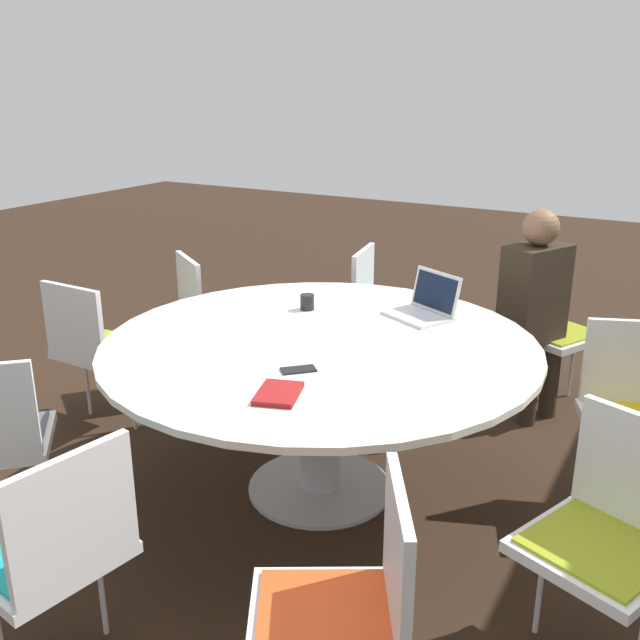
{
  "coord_description": "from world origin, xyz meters",
  "views": [
    {
      "loc": [
        2.59,
        1.48,
        1.87
      ],
      "look_at": [
        0.0,
        0.0,
        0.86
      ],
      "focal_mm": 40.0,
      "sensor_mm": 36.0,
      "label": 1
    }
  ],
  "objects_px": {
    "chair_6": "(349,602)",
    "chair_8": "(635,404)",
    "chair_2": "(211,310)",
    "person_0": "(536,299)",
    "laptop": "(425,306)",
    "cell_phone": "(298,370)",
    "chair_3": "(95,341)",
    "spiral_notebook": "(278,393)",
    "coffee_cup": "(307,302)",
    "chair_1": "(382,304)",
    "chair_7": "(611,525)",
    "chair_5": "(54,543)",
    "chair_0": "(548,320)"
  },
  "relations": [
    {
      "from": "chair_3",
      "to": "person_0",
      "type": "distance_m",
      "value": 2.45
    },
    {
      "from": "chair_8",
      "to": "cell_phone",
      "type": "relative_size",
      "value": 5.76
    },
    {
      "from": "chair_5",
      "to": "coffee_cup",
      "type": "distance_m",
      "value": 1.78
    },
    {
      "from": "chair_2",
      "to": "chair_8",
      "type": "distance_m",
      "value": 2.47
    },
    {
      "from": "chair_3",
      "to": "chair_7",
      "type": "distance_m",
      "value": 2.74
    },
    {
      "from": "laptop",
      "to": "person_0",
      "type": "bearing_deg",
      "value": 88.95
    },
    {
      "from": "chair_0",
      "to": "coffee_cup",
      "type": "xyz_separation_m",
      "value": [
        1.18,
        -0.96,
        0.28
      ]
    },
    {
      "from": "chair_0",
      "to": "person_0",
      "type": "bearing_deg",
      "value": 19.01
    },
    {
      "from": "laptop",
      "to": "chair_6",
      "type": "bearing_deg",
      "value": -48.65
    },
    {
      "from": "chair_1",
      "to": "chair_3",
      "type": "height_order",
      "value": "same"
    },
    {
      "from": "chair_2",
      "to": "chair_3",
      "type": "relative_size",
      "value": 1.0
    },
    {
      "from": "chair_8",
      "to": "cell_phone",
      "type": "bearing_deg",
      "value": 16.26
    },
    {
      "from": "person_0",
      "to": "coffee_cup",
      "type": "height_order",
      "value": "person_0"
    },
    {
      "from": "chair_7",
      "to": "chair_5",
      "type": "bearing_deg",
      "value": 53.71
    },
    {
      "from": "chair_3",
      "to": "chair_8",
      "type": "xyz_separation_m",
      "value": [
        -0.61,
        2.66,
        0.0
      ]
    },
    {
      "from": "chair_6",
      "to": "person_0",
      "type": "distance_m",
      "value": 2.48
    },
    {
      "from": "coffee_cup",
      "to": "chair_8",
      "type": "bearing_deg",
      "value": 97.2
    },
    {
      "from": "chair_7",
      "to": "chair_3",
      "type": "bearing_deg",
      "value": 12.74
    },
    {
      "from": "chair_7",
      "to": "person_0",
      "type": "bearing_deg",
      "value": -47.64
    },
    {
      "from": "chair_2",
      "to": "laptop",
      "type": "bearing_deg",
      "value": 28.0
    },
    {
      "from": "chair_3",
      "to": "spiral_notebook",
      "type": "height_order",
      "value": "chair_3"
    },
    {
      "from": "chair_1",
      "to": "person_0",
      "type": "distance_m",
      "value": 0.99
    },
    {
      "from": "chair_8",
      "to": "coffee_cup",
      "type": "bearing_deg",
      "value": -14.06
    },
    {
      "from": "chair_2",
      "to": "chair_1",
      "type": "bearing_deg",
      "value": 70.01
    },
    {
      "from": "chair_2",
      "to": "chair_7",
      "type": "bearing_deg",
      "value": 9.24
    },
    {
      "from": "chair_3",
      "to": "chair_6",
      "type": "height_order",
      "value": "same"
    },
    {
      "from": "chair_8",
      "to": "laptop",
      "type": "height_order",
      "value": "laptop"
    },
    {
      "from": "chair_6",
      "to": "spiral_notebook",
      "type": "bearing_deg",
      "value": 15.58
    },
    {
      "from": "chair_3",
      "to": "chair_5",
      "type": "height_order",
      "value": "same"
    },
    {
      "from": "chair_1",
      "to": "spiral_notebook",
      "type": "height_order",
      "value": "chair_1"
    },
    {
      "from": "chair_0",
      "to": "chair_5",
      "type": "xyz_separation_m",
      "value": [
        2.94,
        -0.83,
        0.0
      ]
    },
    {
      "from": "chair_2",
      "to": "cell_phone",
      "type": "bearing_deg",
      "value": -5.55
    },
    {
      "from": "chair_7",
      "to": "laptop",
      "type": "relative_size",
      "value": 2.24
    },
    {
      "from": "spiral_notebook",
      "to": "coffee_cup",
      "type": "height_order",
      "value": "coffee_cup"
    },
    {
      "from": "chair_8",
      "to": "coffee_cup",
      "type": "distance_m",
      "value": 1.6
    },
    {
      "from": "chair_7",
      "to": "cell_phone",
      "type": "height_order",
      "value": "chair_7"
    },
    {
      "from": "chair_5",
      "to": "chair_6",
      "type": "distance_m",
      "value": 0.94
    },
    {
      "from": "chair_3",
      "to": "cell_phone",
      "type": "bearing_deg",
      "value": -10.22
    },
    {
      "from": "chair_8",
      "to": "laptop",
      "type": "bearing_deg",
      "value": -21.27
    },
    {
      "from": "chair_2",
      "to": "person_0",
      "type": "xyz_separation_m",
      "value": [
        -0.58,
        1.84,
        0.19
      ]
    },
    {
      "from": "chair_3",
      "to": "chair_7",
      "type": "relative_size",
      "value": 1.0
    },
    {
      "from": "chair_3",
      "to": "chair_7",
      "type": "bearing_deg",
      "value": -7.17
    },
    {
      "from": "chair_1",
      "to": "chair_3",
      "type": "distance_m",
      "value": 1.76
    },
    {
      "from": "chair_1",
      "to": "chair_6",
      "type": "xyz_separation_m",
      "value": [
        2.52,
        1.08,
        0.0
      ]
    },
    {
      "from": "chair_7",
      "to": "chair_8",
      "type": "bearing_deg",
      "value": -66.04
    },
    {
      "from": "chair_6",
      "to": "chair_8",
      "type": "xyz_separation_m",
      "value": [
        -1.74,
        0.51,
        0.0
      ]
    },
    {
      "from": "chair_5",
      "to": "spiral_notebook",
      "type": "relative_size",
      "value": 3.48
    },
    {
      "from": "chair_2",
      "to": "chair_5",
      "type": "xyz_separation_m",
      "value": [
        2.11,
        1.04,
        0.0
      ]
    },
    {
      "from": "chair_8",
      "to": "spiral_notebook",
      "type": "distance_m",
      "value": 1.62
    },
    {
      "from": "chair_5",
      "to": "cell_phone",
      "type": "distance_m",
      "value": 1.1
    }
  ]
}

